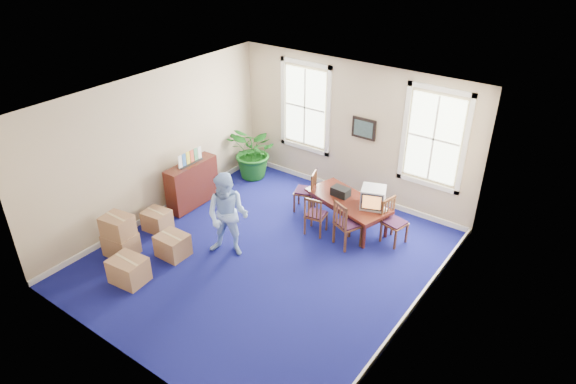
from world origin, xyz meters
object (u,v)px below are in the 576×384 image
Objects in this scene: conference_table at (347,212)px; potted_plant at (255,152)px; man at (228,216)px; cardboard_boxes at (132,236)px; credenza at (192,185)px; crt_tv at (373,197)px; chair_near_left at (316,214)px.

conference_table is 3.09m from potted_plant.
potted_plant is at bearing 98.37° from man.
credenza is at bearing 101.79° from cardboard_boxes.
man reaches higher than conference_table.
man reaches higher than crt_tv.
crt_tv is at bearing 18.99° from credenza.
crt_tv is 4.89m from cardboard_boxes.
cardboard_boxes is (0.15, -4.00, -0.25)m from potted_plant.
credenza is (-3.85, -1.38, -0.33)m from crt_tv.
conference_table is 2.71m from man.
conference_table is at bearing 163.60° from crt_tv.
cardboard_boxes is at bearing -78.99° from credenza.
crt_tv is 0.30× the size of man.
conference_table is 1.41× the size of credenza.
credenza is at bearing 3.53° from chair_near_left.
credenza is at bearing -98.52° from potted_plant.
potted_plant is at bearing 92.18° from cardboard_boxes.
credenza is (-1.93, 0.93, -0.36)m from man.
cardboard_boxes is at bearing 38.48° from chair_near_left.
chair_near_left is at bearing 12.77° from credenza.
credenza is at bearing -141.49° from conference_table.
conference_table is 1.07× the size of man.
crt_tv is 0.58× the size of chair_near_left.
chair_near_left is 0.56× the size of cardboard_boxes.
conference_table is at bearing 21.36° from credenza.
chair_near_left is at bearing -164.77° from crt_tv.
chair_near_left is 3.74m from cardboard_boxes.
crt_tv is 0.32× the size of cardboard_boxes.
potted_plant is (-2.63, 1.20, 0.25)m from chair_near_left.
chair_near_left is at bearing 37.06° from man.
chair_near_left is 0.52× the size of man.
man is at bearing -26.42° from credenza.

